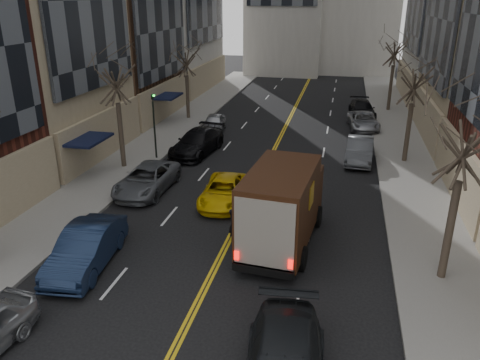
{
  "coord_description": "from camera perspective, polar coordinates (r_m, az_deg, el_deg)",
  "views": [
    {
      "loc": [
        4.52,
        -5.83,
        10.31
      ],
      "look_at": [
        0.1,
        14.15,
        2.2
      ],
      "focal_mm": 35.0,
      "sensor_mm": 36.0,
      "label": 1
    }
  ],
  "objects": [
    {
      "name": "sidewalk_right",
      "position": [
        34.68,
        19.36,
        3.21
      ],
      "size": [
        4.0,
        66.0,
        0.15
      ],
      "primitive_type": "cube",
      "color": "slate",
      "rests_on": "ground"
    },
    {
      "name": "tree_lf_far",
      "position": [
        41.27,
        -6.65,
        15.53
      ],
      "size": [
        3.2,
        3.2,
        8.12
      ],
      "color": "#382D23",
      "rests_on": "sidewalk_left"
    },
    {
      "name": "parked_rt_c",
      "position": [
        44.03,
        14.67,
        8.36
      ],
      "size": [
        2.57,
        5.2,
        1.45
      ],
      "primitive_type": "imported",
      "rotation": [
        0.0,
        0.0,
        0.11
      ],
      "color": "black",
      "rests_on": "ground"
    },
    {
      "name": "tree_rt_mid",
      "position": [
        31.4,
        20.74,
        12.7
      ],
      "size": [
        3.2,
        3.2,
        8.32
      ],
      "color": "#382D23",
      "rests_on": "sidewalk_right"
    },
    {
      "name": "parked_lf_d",
      "position": [
        32.6,
        -5.25,
        4.6
      ],
      "size": [
        3.01,
        5.86,
        1.63
      ],
      "primitive_type": "imported",
      "rotation": [
        0.0,
        0.0,
        -0.13
      ],
      "color": "black",
      "rests_on": "ground"
    },
    {
      "name": "tree_rt_far",
      "position": [
        46.16,
        18.53,
        16.14
      ],
      "size": [
        3.2,
        3.2,
        9.11
      ],
      "color": "#382D23",
      "rests_on": "sidewalk_right"
    },
    {
      "name": "parked_lf_b",
      "position": [
        20.0,
        -18.26,
        -7.89
      ],
      "size": [
        2.26,
        5.17,
        1.65
      ],
      "primitive_type": "imported",
      "rotation": [
        0.0,
        0.0,
        0.1
      ],
      "color": "#111D36",
      "rests_on": "ground"
    },
    {
      "name": "parked_lf_e",
      "position": [
        38.01,
        -3.19,
        6.93
      ],
      "size": [
        2.1,
        4.21,
        1.38
      ],
      "primitive_type": "imported",
      "rotation": [
        0.0,
        0.0,
        0.12
      ],
      "color": "#93969A",
      "rests_on": "ground"
    },
    {
      "name": "tree_rt_near",
      "position": [
        17.79,
        26.28,
        6.87
      ],
      "size": [
        3.2,
        3.2,
        8.71
      ],
      "color": "#382D23",
      "rests_on": "sidewalk_right"
    },
    {
      "name": "traffic_signal",
      "position": [
        31.18,
        -10.46,
        7.37
      ],
      "size": [
        0.29,
        0.26,
        4.7
      ],
      "color": "black",
      "rests_on": "sidewalk_left"
    },
    {
      "name": "parked_rt_a",
      "position": [
        31.88,
        14.38,
        3.55
      ],
      "size": [
        1.92,
        4.85,
        1.57
      ],
      "primitive_type": "imported",
      "rotation": [
        0.0,
        0.0,
        -0.06
      ],
      "color": "#43454A",
      "rests_on": "ground"
    },
    {
      "name": "parked_lf_c",
      "position": [
        26.63,
        -11.27,
        0.09
      ],
      "size": [
        2.53,
        5.28,
        1.45
      ],
      "primitive_type": "imported",
      "rotation": [
        0.0,
        0.0,
        -0.02
      ],
      "color": "#55585D",
      "rests_on": "ground"
    },
    {
      "name": "pedestrian",
      "position": [
        20.94,
        -0.84,
        -5.49
      ],
      "size": [
        0.46,
        0.62,
        1.54
      ],
      "primitive_type": "imported",
      "rotation": [
        0.0,
        0.0,
        1.75
      ],
      "color": "black",
      "rests_on": "ground"
    },
    {
      "name": "tree_lf_mid",
      "position": [
        29.3,
        -15.1,
        13.63
      ],
      "size": [
        3.2,
        3.2,
        8.91
      ],
      "color": "#382D23",
      "rests_on": "sidewalk_left"
    },
    {
      "name": "ups_truck",
      "position": [
        20.25,
        5.26,
        -3.17
      ],
      "size": [
        3.21,
        6.9,
        3.67
      ],
      "rotation": [
        0.0,
        0.0,
        -0.09
      ],
      "color": "black",
      "rests_on": "ground"
    },
    {
      "name": "sidewalk_left",
      "position": [
        36.95,
        -9.54,
        5.24
      ],
      "size": [
        4.0,
        66.0,
        0.15
      ],
      "primitive_type": "cube",
      "color": "slate",
      "rests_on": "ground"
    },
    {
      "name": "parked_rt_b",
      "position": [
        40.0,
        14.78,
        6.98
      ],
      "size": [
        2.79,
        5.11,
        1.36
      ],
      "primitive_type": "imported",
      "rotation": [
        0.0,
        0.0,
        0.11
      ],
      "color": "#999BA0",
      "rests_on": "ground"
    },
    {
      "name": "taxi",
      "position": [
        24.74,
        -1.99,
        -1.37
      ],
      "size": [
        2.41,
        4.78,
        1.3
      ],
      "primitive_type": "imported",
      "rotation": [
        0.0,
        0.0,
        0.06
      ],
      "color": "#DBB109",
      "rests_on": "ground"
    }
  ]
}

